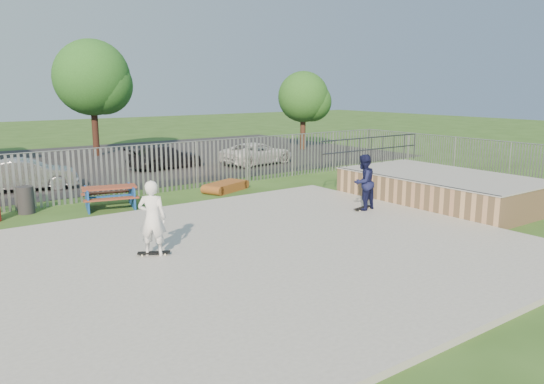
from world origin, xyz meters
TOP-DOWN VIEW (x-y plane):
  - ground at (0.00, 0.00)m, footprint 120.00×120.00m
  - concrete_slab at (0.00, 0.00)m, footprint 15.00×12.00m
  - quarter_pipe at (9.50, 1.04)m, footprint 5.50×7.05m
  - fence at (1.00, 4.59)m, footprint 26.04×16.02m
  - picnic_table at (-0.71, 7.48)m, footprint 2.15×1.90m
  - funbox at (4.25, 7.72)m, footprint 2.02×1.53m
  - trash_bin_grey at (-3.30, 8.38)m, footprint 0.56×0.56m
  - parking_lot at (0.00, 19.00)m, footprint 40.00×18.00m
  - car_silver at (-2.36, 12.66)m, footprint 4.17×2.17m
  - car_dark at (4.85, 14.79)m, footprint 4.23×2.01m
  - car_white at (9.57, 13.13)m, footprint 4.55×2.58m
  - tree_mid at (3.61, 22.04)m, footprint 4.57×4.57m
  - tree_right at (16.15, 17.17)m, footprint 3.41×3.41m
  - skateboard_a at (5.92, 1.54)m, footprint 0.82×0.34m
  - skateboard_b at (-1.85, 1.13)m, footprint 0.80×0.55m
  - skater_navy at (5.92, 1.54)m, footprint 1.03×0.87m
  - skater_white at (-1.85, 1.13)m, footprint 0.82×0.78m

SIDE VIEW (x-z plane):
  - ground at x=0.00m, z-range 0.00..0.00m
  - parking_lot at x=0.00m, z-range 0.00..0.02m
  - concrete_slab at x=0.00m, z-range 0.00..0.15m
  - funbox at x=4.25m, z-range 0.00..0.36m
  - skateboard_a at x=5.92m, z-range 0.15..0.23m
  - skateboard_b at x=-1.85m, z-range 0.15..0.23m
  - picnic_table at x=-0.71m, z-range 0.01..0.79m
  - trash_bin_grey at x=-3.30m, z-range 0.00..0.93m
  - quarter_pipe at x=9.50m, z-range -0.54..1.65m
  - car_dark at x=4.85m, z-range 0.02..1.21m
  - car_white at x=9.57m, z-range 0.02..1.22m
  - car_silver at x=-2.36m, z-range 0.02..1.33m
  - fence at x=1.00m, z-range 0.00..2.00m
  - skater_navy at x=5.92m, z-range 0.15..2.04m
  - skater_white at x=-1.85m, z-range 0.15..2.04m
  - tree_right at x=16.15m, z-range 0.90..6.16m
  - tree_mid at x=3.61m, z-range 1.22..8.28m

